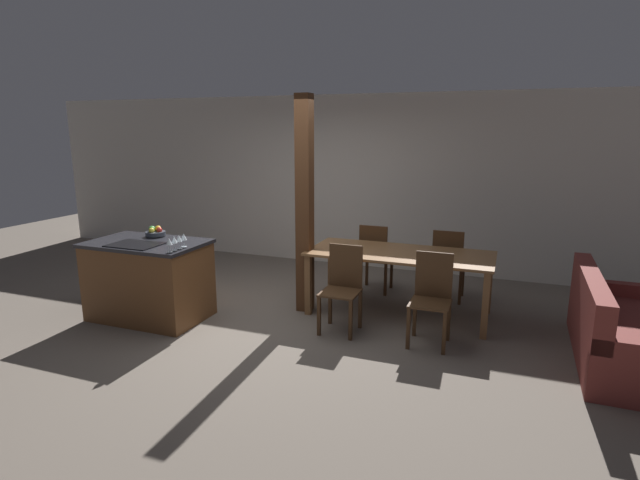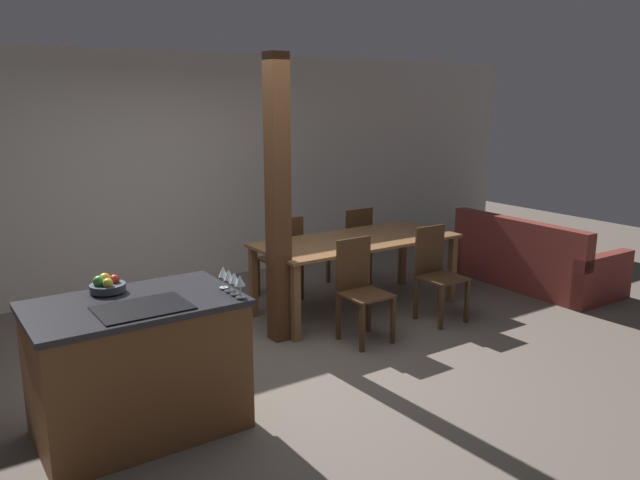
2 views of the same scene
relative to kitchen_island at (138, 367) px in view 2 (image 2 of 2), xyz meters
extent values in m
plane|color=#665B51|center=(1.29, 0.44, -0.46)|extent=(16.00, 16.00, 0.00)
cube|color=beige|center=(1.29, 3.12, 0.89)|extent=(11.20, 0.08, 2.70)
cube|color=brown|center=(0.00, 0.00, -0.02)|extent=(1.29, 0.80, 0.87)
cube|color=#232328|center=(0.00, 0.00, 0.43)|extent=(1.33, 0.84, 0.04)
cube|color=black|center=(0.00, -0.18, 0.46)|extent=(0.56, 0.40, 0.01)
cylinder|color=#383D47|center=(-0.08, 0.27, 0.49)|extent=(0.23, 0.23, 0.05)
sphere|color=red|center=(-0.03, 0.28, 0.53)|extent=(0.07, 0.07, 0.07)
sphere|color=gold|center=(-0.08, 0.32, 0.54)|extent=(0.08, 0.08, 0.08)
sphere|color=#3D8E38|center=(-0.14, 0.28, 0.54)|extent=(0.08, 0.08, 0.08)
sphere|color=yellow|center=(-0.09, 0.22, 0.53)|extent=(0.07, 0.07, 0.07)
cylinder|color=silver|center=(0.59, -0.34, 0.47)|extent=(0.06, 0.06, 0.00)
cylinder|color=silver|center=(0.59, -0.34, 0.51)|extent=(0.01, 0.01, 0.07)
cone|color=silver|center=(0.59, -0.34, 0.58)|extent=(0.07, 0.07, 0.07)
cylinder|color=silver|center=(0.59, -0.26, 0.47)|extent=(0.06, 0.06, 0.00)
cylinder|color=silver|center=(0.59, -0.26, 0.51)|extent=(0.01, 0.01, 0.07)
cone|color=silver|center=(0.59, -0.26, 0.58)|extent=(0.07, 0.07, 0.07)
cylinder|color=silver|center=(0.59, -0.18, 0.47)|extent=(0.06, 0.06, 0.00)
cylinder|color=silver|center=(0.59, -0.18, 0.51)|extent=(0.01, 0.01, 0.07)
cone|color=silver|center=(0.59, -0.18, 0.58)|extent=(0.07, 0.07, 0.07)
cylinder|color=silver|center=(0.59, -0.10, 0.47)|extent=(0.06, 0.06, 0.00)
cylinder|color=silver|center=(0.59, -0.10, 0.51)|extent=(0.01, 0.01, 0.07)
cone|color=silver|center=(0.59, -0.10, 0.58)|extent=(0.07, 0.07, 0.07)
cube|color=brown|center=(2.70, 1.16, 0.29)|extent=(2.13, 0.94, 0.03)
cube|color=brown|center=(1.70, 0.75, -0.09)|extent=(0.07, 0.07, 0.73)
cube|color=brown|center=(3.70, 0.75, -0.09)|extent=(0.07, 0.07, 0.73)
cube|color=brown|center=(1.70, 1.56, -0.09)|extent=(0.07, 0.07, 0.73)
cube|color=brown|center=(3.70, 1.56, -0.09)|extent=(0.07, 0.07, 0.73)
cube|color=#472D19|center=(2.22, 0.39, -0.01)|extent=(0.40, 0.40, 0.02)
cube|color=#472D19|center=(2.22, 0.58, 0.24)|extent=(0.38, 0.02, 0.48)
cube|color=#472D19|center=(2.04, 0.21, -0.24)|extent=(0.04, 0.04, 0.44)
cube|color=#472D19|center=(2.39, 0.21, -0.24)|extent=(0.04, 0.04, 0.44)
cube|color=#472D19|center=(2.04, 0.56, -0.24)|extent=(0.04, 0.04, 0.44)
cube|color=#472D19|center=(2.39, 0.56, -0.24)|extent=(0.04, 0.04, 0.44)
cube|color=#472D19|center=(3.18, 0.39, -0.01)|extent=(0.40, 0.40, 0.02)
cube|color=#472D19|center=(3.18, 0.58, 0.24)|extent=(0.38, 0.02, 0.48)
cube|color=#472D19|center=(3.00, 0.21, -0.24)|extent=(0.04, 0.04, 0.44)
cube|color=#472D19|center=(3.35, 0.21, -0.24)|extent=(0.04, 0.04, 0.44)
cube|color=#472D19|center=(3.00, 0.56, -0.24)|extent=(0.04, 0.04, 0.44)
cube|color=#472D19|center=(3.35, 0.56, -0.24)|extent=(0.04, 0.04, 0.44)
cube|color=#472D19|center=(2.22, 1.92, -0.01)|extent=(0.40, 0.40, 0.02)
cube|color=#472D19|center=(2.22, 1.73, 0.24)|extent=(0.38, 0.02, 0.48)
cube|color=#472D19|center=(2.39, 2.10, -0.24)|extent=(0.04, 0.04, 0.44)
cube|color=#472D19|center=(2.04, 2.10, -0.24)|extent=(0.04, 0.04, 0.44)
cube|color=#472D19|center=(2.39, 1.75, -0.24)|extent=(0.04, 0.04, 0.44)
cube|color=#472D19|center=(2.04, 1.75, -0.24)|extent=(0.04, 0.04, 0.44)
cube|color=#472D19|center=(3.18, 1.92, -0.01)|extent=(0.40, 0.40, 0.02)
cube|color=#472D19|center=(3.18, 1.73, 0.24)|extent=(0.38, 0.02, 0.48)
cube|color=#472D19|center=(3.35, 2.10, -0.24)|extent=(0.04, 0.04, 0.44)
cube|color=#472D19|center=(3.00, 2.10, -0.24)|extent=(0.04, 0.04, 0.44)
cube|color=#472D19|center=(3.35, 1.75, -0.24)|extent=(0.04, 0.04, 0.44)
cube|color=#472D19|center=(3.00, 1.75, -0.24)|extent=(0.04, 0.04, 0.44)
cube|color=maroon|center=(5.01, 0.64, -0.25)|extent=(0.93, 1.86, 0.41)
cube|color=maroon|center=(4.64, 0.65, 0.16)|extent=(0.19, 1.85, 0.42)
cube|color=maroon|center=(5.00, -0.21, -0.18)|extent=(0.90, 0.15, 0.55)
cube|color=maroon|center=(5.02, 1.49, -0.18)|extent=(0.90, 0.15, 0.55)
cube|color=#4C2D19|center=(1.60, 0.88, 0.82)|extent=(0.17, 0.17, 2.57)
camera|label=1|loc=(3.85, -4.48, 1.71)|focal=28.00mm
camera|label=2|loc=(-1.15, -3.83, 1.74)|focal=35.00mm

